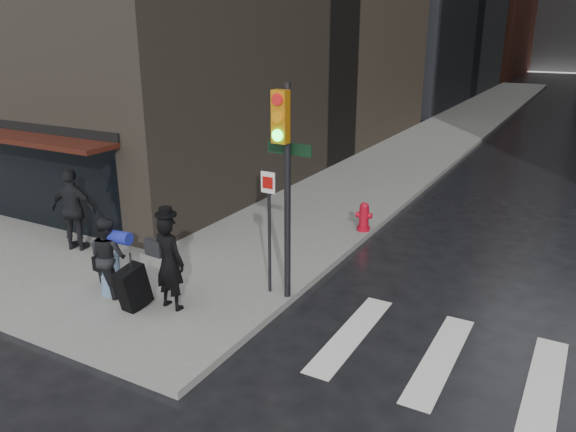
% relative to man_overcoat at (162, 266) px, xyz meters
% --- Properties ---
extents(ground, '(140.00, 140.00, 0.00)m').
position_rel_man_overcoat_xyz_m(ground, '(-0.07, 0.05, -1.01)').
color(ground, black).
rests_on(ground, ground).
extents(sidewalk_left, '(4.00, 50.00, 0.15)m').
position_rel_man_overcoat_xyz_m(sidewalk_left, '(-0.07, 27.05, -0.93)').
color(sidewalk_left, slate).
rests_on(sidewalk_left, ground).
extents(storefront, '(8.40, 1.11, 2.83)m').
position_rel_man_overcoat_xyz_m(storefront, '(-7.07, 1.95, 0.82)').
color(storefront, black).
rests_on(storefront, ground).
extents(man_overcoat, '(1.12, 1.01, 2.04)m').
position_rel_man_overcoat_xyz_m(man_overcoat, '(0.00, 0.00, 0.00)').
color(man_overcoat, black).
rests_on(man_overcoat, ground).
extents(man_jeans, '(1.14, 0.70, 1.61)m').
position_rel_man_overcoat_xyz_m(man_jeans, '(-1.33, -0.05, -0.05)').
color(man_jeans, black).
rests_on(man_jeans, ground).
extents(man_greycoat, '(1.24, 0.75, 1.98)m').
position_rel_man_overcoat_xyz_m(man_greycoat, '(-3.83, 1.31, 0.13)').
color(man_greycoat, black).
rests_on(man_greycoat, ground).
extents(traffic_light, '(1.04, 0.48, 4.17)m').
position_rel_man_overcoat_xyz_m(traffic_light, '(1.79, 1.46, 1.83)').
color(traffic_light, black).
rests_on(traffic_light, ground).
extents(fire_hydrant, '(0.44, 0.34, 0.77)m').
position_rel_man_overcoat_xyz_m(fire_hydrant, '(1.73, 5.87, -0.51)').
color(fire_hydrant, '#AD0A1C').
rests_on(fire_hydrant, ground).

